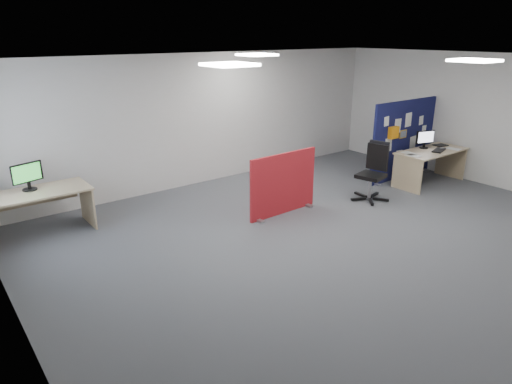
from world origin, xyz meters
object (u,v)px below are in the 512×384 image
navy_divider (403,140)px  monitor_second (27,175)px  main_desk (429,158)px  red_divider (283,184)px  office_chair (374,168)px  second_desk (38,202)px  monitor_main (425,139)px

navy_divider → monitor_second: size_ratio=4.36×
main_desk → red_divider: bearing=171.0°
monitor_second → office_chair: 6.06m
navy_divider → monitor_second: navy_divider is taller
second_desk → office_chair: 5.95m
main_desk → office_chair: size_ratio=1.52×
monitor_main → red_divider: monitor_main is taller
monitor_main → monitor_second: monitor_second is taller
red_divider → monitor_main: bearing=-7.9°
red_divider → office_chair: 1.94m
red_divider → second_desk: (-3.66, 1.69, 0.01)m
main_desk → second_desk: same height
monitor_main → monitor_second: 7.66m
second_desk → office_chair: office_chair is taller
main_desk → second_desk: (-7.26, 2.26, -0.01)m
red_divider → office_chair: size_ratio=1.34×
navy_divider → main_desk: 0.68m
main_desk → monitor_main: 0.42m
main_desk → second_desk: size_ratio=1.08×
second_desk → office_chair: bearing=-21.4°
navy_divider → monitor_main: (0.14, -0.43, 0.08)m
monitor_main → office_chair: bearing=-159.9°
navy_divider → monitor_second: 7.42m
monitor_main → monitor_second: size_ratio=0.89×
second_desk → red_divider: bearing=-24.8°
red_divider → second_desk: size_ratio=0.95×
monitor_second → office_chair: bearing=-38.6°
main_desk → monitor_second: monitor_second is taller
red_divider → office_chair: (1.88, -0.48, 0.08)m
monitor_main → second_desk: monitor_main is taller
monitor_main → second_desk: (-7.28, 2.09, -0.39)m
main_desk → second_desk: 7.60m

